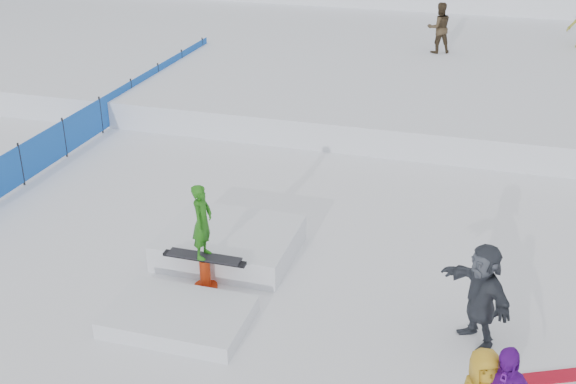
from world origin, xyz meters
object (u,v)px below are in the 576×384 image
(walker_olive, at_px, (439,28))
(jib_rail_feature, at_px, (217,259))
(safety_fence, at_px, (101,115))
(spectator_dark, at_px, (481,294))

(walker_olive, relative_size, jib_rail_feature, 0.41)
(jib_rail_feature, bearing_deg, walker_olive, 80.50)
(jib_rail_feature, bearing_deg, safety_fence, 134.03)
(safety_fence, distance_m, jib_rail_feature, 8.72)
(spectator_dark, distance_m, jib_rail_feature, 5.04)
(spectator_dark, relative_size, jib_rail_feature, 0.41)
(walker_olive, bearing_deg, spectator_dark, 74.20)
(spectator_dark, xyz_separation_m, jib_rail_feature, (-4.94, 0.79, -0.60))
(spectator_dark, bearing_deg, safety_fence, -162.17)
(safety_fence, xyz_separation_m, jib_rail_feature, (6.06, -6.27, -0.25))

